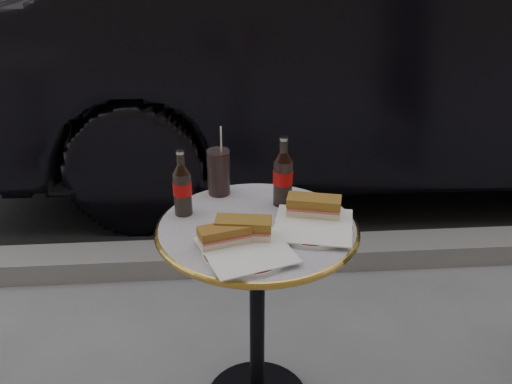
{
  "coord_description": "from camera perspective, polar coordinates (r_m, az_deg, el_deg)",
  "views": [
    {
      "loc": [
        -0.12,
        -1.51,
        1.58
      ],
      "look_at": [
        0.0,
        0.05,
        0.82
      ],
      "focal_mm": 40.0,
      "sensor_mm": 36.0,
      "label": 1
    }
  ],
  "objects": [
    {
      "name": "sandwich_left_a",
      "position": [
        1.61,
        -3.19,
        -4.38
      ],
      "size": [
        0.16,
        0.11,
        0.05
      ],
      "primitive_type": "cube",
      "rotation": [
        0.0,
        0.0,
        0.29
      ],
      "color": "brown",
      "rests_on": "plate_left"
    },
    {
      "name": "plate_left",
      "position": [
        1.59,
        -0.96,
        -6.07
      ],
      "size": [
        0.28,
        0.28,
        0.01
      ],
      "primitive_type": "cylinder",
      "rotation": [
        0.0,
        0.0,
        0.14
      ],
      "color": "silver",
      "rests_on": "bistro_table"
    },
    {
      "name": "cola_glass",
      "position": [
        1.9,
        -3.75,
        2.01
      ],
      "size": [
        0.1,
        0.1,
        0.16
      ],
      "primitive_type": "cylinder",
      "rotation": [
        0.0,
        0.0,
        0.31
      ],
      "color": "black",
      "rests_on": "bistro_table"
    },
    {
      "name": "cola_bottle_left",
      "position": [
        1.77,
        -7.41,
        0.92
      ],
      "size": [
        0.06,
        0.06,
        0.21
      ],
      "primitive_type": null,
      "rotation": [
        0.0,
        0.0,
        -0.07
      ],
      "color": "black",
      "rests_on": "bistro_table"
    },
    {
      "name": "asphalt_road",
      "position": [
        6.7,
        -3.32,
        12.18
      ],
      "size": [
        40.0,
        8.0,
        0.0
      ],
      "primitive_type": "cube",
      "color": "black",
      "rests_on": "ground"
    },
    {
      "name": "curb",
      "position": [
        2.86,
        -1.31,
        -6.51
      ],
      "size": [
        40.0,
        0.2,
        0.12
      ],
      "primitive_type": "cube",
      "color": "gray",
      "rests_on": "ground"
    },
    {
      "name": "parked_car",
      "position": [
        3.77,
        12.23,
        13.34
      ],
      "size": [
        1.79,
        4.9,
        1.6
      ],
      "primitive_type": "imported",
      "rotation": [
        0.0,
        0.0,
        1.55
      ],
      "color": "black",
      "rests_on": "ground"
    },
    {
      "name": "sandwich_left_b",
      "position": [
        1.63,
        -1.26,
        -3.69
      ],
      "size": [
        0.17,
        0.1,
        0.06
      ],
      "primitive_type": "cube",
      "rotation": [
        0.0,
        0.0,
        -0.15
      ],
      "color": "olive",
      "rests_on": "plate_left"
    },
    {
      "name": "sandwich_right",
      "position": [
        1.76,
        5.8,
        -1.48
      ],
      "size": [
        0.18,
        0.12,
        0.06
      ],
      "primitive_type": "cube",
      "rotation": [
        0.0,
        0.0,
        -0.25
      ],
      "color": "brown",
      "rests_on": "plate_right"
    },
    {
      "name": "bistro_table",
      "position": [
        1.94,
        0.12,
        -12.8
      ],
      "size": [
        0.62,
        0.62,
        0.73
      ],
      "primitive_type": null,
      "color": "#BAB2C4",
      "rests_on": "ground"
    },
    {
      "name": "cola_bottle_right",
      "position": [
        1.81,
        2.73,
        2.09
      ],
      "size": [
        0.07,
        0.07,
        0.23
      ],
      "primitive_type": null,
      "rotation": [
        0.0,
        0.0,
        0.0
      ],
      "color": "black",
      "rests_on": "bistro_table"
    },
    {
      "name": "plate_right",
      "position": [
        1.72,
        5.73,
        -3.56
      ],
      "size": [
        0.32,
        0.32,
        0.01
      ],
      "primitive_type": "cylinder",
      "rotation": [
        0.0,
        0.0,
        -0.41
      ],
      "color": "silver",
      "rests_on": "bistro_table"
    }
  ]
}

